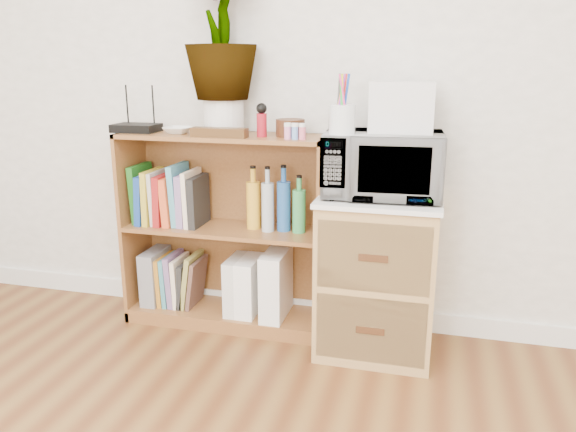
% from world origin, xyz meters
% --- Properties ---
extents(skirting_board, '(4.00, 0.02, 0.10)m').
position_xyz_m(skirting_board, '(0.00, 2.24, 0.05)').
color(skirting_board, white).
rests_on(skirting_board, ground).
extents(bookshelf, '(1.00, 0.30, 0.95)m').
position_xyz_m(bookshelf, '(-0.35, 2.10, 0.47)').
color(bookshelf, brown).
rests_on(bookshelf, ground).
extents(wicker_unit, '(0.50, 0.45, 0.70)m').
position_xyz_m(wicker_unit, '(0.40, 2.02, 0.35)').
color(wicker_unit, '#9E7542').
rests_on(wicker_unit, ground).
extents(microwave, '(0.51, 0.36, 0.27)m').
position_xyz_m(microwave, '(0.40, 2.02, 0.86)').
color(microwave, silver).
rests_on(microwave, wicker_unit).
extents(pen_cup, '(0.11, 0.11, 0.12)m').
position_xyz_m(pen_cup, '(0.24, 1.91, 1.05)').
color(pen_cup, silver).
rests_on(pen_cup, microwave).
extents(small_appliance, '(0.26, 0.22, 0.21)m').
position_xyz_m(small_appliance, '(0.47, 2.06, 1.10)').
color(small_appliance, silver).
rests_on(small_appliance, microwave).
extents(router, '(0.21, 0.14, 0.04)m').
position_xyz_m(router, '(-0.78, 2.08, 0.97)').
color(router, black).
rests_on(router, bookshelf).
extents(white_bowl, '(0.13, 0.13, 0.03)m').
position_xyz_m(white_bowl, '(-0.56, 2.07, 0.97)').
color(white_bowl, silver).
rests_on(white_bowl, bookshelf).
extents(plant_pot, '(0.19, 0.19, 0.16)m').
position_xyz_m(plant_pot, '(-0.35, 2.12, 1.03)').
color(plant_pot, silver).
rests_on(plant_pot, bookshelf).
extents(potted_plant, '(0.34, 0.34, 0.60)m').
position_xyz_m(potted_plant, '(-0.35, 2.12, 1.41)').
color(potted_plant, '#3F752E').
rests_on(potted_plant, plant_pot).
extents(trinket_box, '(0.26, 0.06, 0.04)m').
position_xyz_m(trinket_box, '(-0.33, 2.00, 0.97)').
color(trinket_box, '#3A230F').
rests_on(trinket_box, bookshelf).
extents(kokeshi_doll, '(0.05, 0.05, 0.10)m').
position_xyz_m(kokeshi_doll, '(-0.15, 2.06, 1.00)').
color(kokeshi_doll, maroon).
rests_on(kokeshi_doll, bookshelf).
extents(wooden_bowl, '(0.13, 0.13, 0.08)m').
position_xyz_m(wooden_bowl, '(-0.03, 2.11, 0.99)').
color(wooden_bowl, '#3B1C10').
rests_on(wooden_bowl, bookshelf).
extents(paint_jars, '(0.12, 0.04, 0.06)m').
position_xyz_m(paint_jars, '(0.02, 2.01, 0.98)').
color(paint_jars, pink).
rests_on(paint_jars, bookshelf).
extents(file_box, '(0.08, 0.22, 0.27)m').
position_xyz_m(file_box, '(-0.74, 2.10, 0.21)').
color(file_box, gray).
rests_on(file_box, bookshelf).
extents(magazine_holder_left, '(0.09, 0.22, 0.28)m').
position_xyz_m(magazine_holder_left, '(-0.29, 2.09, 0.21)').
color(magazine_holder_left, silver).
rests_on(magazine_holder_left, bookshelf).
extents(magazine_holder_mid, '(0.09, 0.22, 0.28)m').
position_xyz_m(magazine_holder_mid, '(-0.23, 2.09, 0.21)').
color(magazine_holder_mid, white).
rests_on(magazine_holder_mid, bookshelf).
extents(magazine_holder_right, '(0.10, 0.26, 0.33)m').
position_xyz_m(magazine_holder_right, '(-0.09, 2.09, 0.23)').
color(magazine_holder_right, white).
rests_on(magazine_holder_right, bookshelf).
extents(cookbooks, '(0.35, 0.20, 0.30)m').
position_xyz_m(cookbooks, '(-0.64, 2.10, 0.63)').
color(cookbooks, '#1D621A').
rests_on(cookbooks, bookshelf).
extents(liquor_bottles, '(0.29, 0.07, 0.30)m').
position_xyz_m(liquor_bottles, '(-0.10, 2.10, 0.64)').
color(liquor_bottles, gold).
rests_on(liquor_bottles, bookshelf).
extents(lower_books, '(0.22, 0.19, 0.28)m').
position_xyz_m(lower_books, '(-0.60, 2.10, 0.20)').
color(lower_books, '#BA7720').
rests_on(lower_books, bookshelf).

